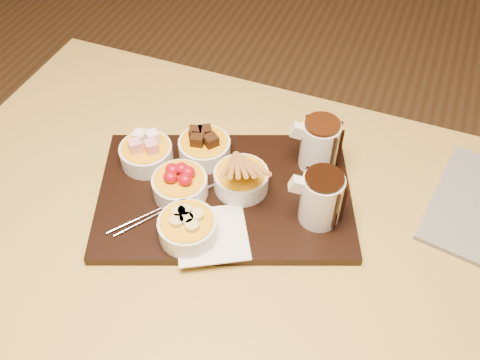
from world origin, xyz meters
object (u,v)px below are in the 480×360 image
(serving_board, at_px, (225,194))
(dining_table, at_px, (235,258))
(bowl_strawberries, at_px, (180,186))
(pitcher_dark_chocolate, at_px, (321,199))
(pitcher_milk_chocolate, at_px, (319,145))

(serving_board, bearing_deg, dining_table, -74.74)
(serving_board, height_order, bowl_strawberries, bowl_strawberries)
(dining_table, relative_size, pitcher_dark_chocolate, 12.30)
(serving_board, distance_m, bowl_strawberries, 0.08)
(pitcher_milk_chocolate, bearing_deg, bowl_strawberries, -163.61)
(pitcher_milk_chocolate, bearing_deg, pitcher_dark_chocolate, -94.40)
(dining_table, distance_m, pitcher_milk_chocolate, 0.27)
(dining_table, xyz_separation_m, bowl_strawberries, (-0.12, 0.02, 0.14))
(dining_table, bearing_deg, pitcher_dark_chocolate, 24.69)
(bowl_strawberries, height_order, pitcher_dark_chocolate, pitcher_dark_chocolate)
(pitcher_dark_chocolate, bearing_deg, serving_board, 160.02)
(dining_table, xyz_separation_m, pitcher_dark_chocolate, (0.13, 0.06, 0.17))
(bowl_strawberries, xyz_separation_m, pitcher_dark_chocolate, (0.25, 0.04, 0.03))
(bowl_strawberries, bearing_deg, serving_board, 24.97)
(bowl_strawberries, height_order, pitcher_milk_chocolate, pitcher_milk_chocolate)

